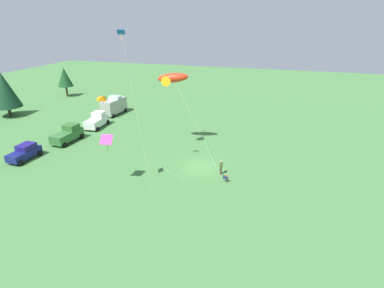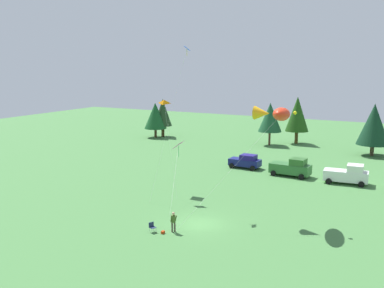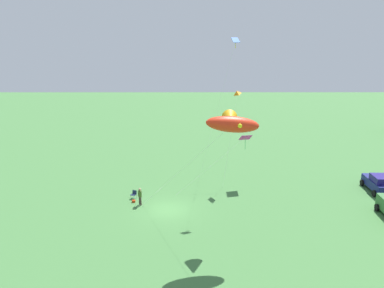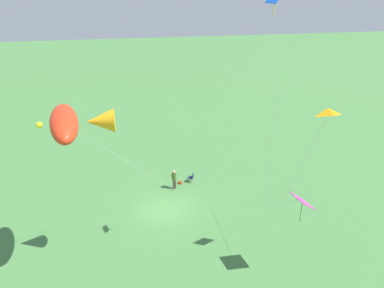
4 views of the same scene
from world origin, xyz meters
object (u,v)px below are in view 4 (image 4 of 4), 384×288
(kite_diamond_blue, at_px, (274,20))
(folding_chair, at_px, (191,177))
(backpack_on_grass, at_px, (180,182))
(kite_diamond_rainbow, at_px, (301,202))
(kite_delta_orange, at_px, (327,112))
(person_kite_flyer, at_px, (174,178))
(kite_large_fish, at_px, (73,123))

(kite_diamond_blue, bearing_deg, folding_chair, -76.71)
(backpack_on_grass, distance_m, kite_diamond_rainbow, 13.52)
(kite_diamond_blue, height_order, kite_delta_orange, kite_diamond_blue)
(person_kite_flyer, bearing_deg, kite_diamond_rainbow, 167.56)
(backpack_on_grass, xyz_separation_m, kite_delta_orange, (-6.32, 10.59, 9.83))
(kite_diamond_rainbow, bearing_deg, backpack_on_grass, -66.13)
(folding_chair, relative_size, kite_diamond_blue, 0.05)
(person_kite_flyer, height_order, kite_diamond_rainbow, kite_diamond_rainbow)
(kite_diamond_blue, relative_size, kite_diamond_rainbow, 1.92)
(kite_large_fish, height_order, kite_diamond_blue, kite_diamond_blue)
(folding_chair, bearing_deg, kite_diamond_blue, 127.98)
(kite_large_fish, xyz_separation_m, kite_diamond_rainbow, (-11.75, 2.70, -4.36))
(person_kite_flyer, distance_m, kite_delta_orange, 14.99)
(kite_diamond_rainbow, bearing_deg, kite_large_fish, -12.94)
(person_kite_flyer, relative_size, kite_diamond_blue, 0.11)
(kite_diamond_blue, bearing_deg, kite_delta_orange, 164.23)
(folding_chair, height_order, backpack_on_grass, folding_chair)
(folding_chair, relative_size, kite_diamond_rainbow, 0.10)
(folding_chair, distance_m, kite_delta_orange, 15.24)
(kite_diamond_rainbow, height_order, kite_delta_orange, kite_delta_orange)
(person_kite_flyer, xyz_separation_m, kite_large_fish, (6.07, 8.04, 8.49))
(person_kite_flyer, distance_m, kite_diamond_rainbow, 12.83)
(backpack_on_grass, bearing_deg, kite_diamond_rainbow, 113.87)
(person_kite_flyer, xyz_separation_m, folding_chair, (-1.59, -0.84, -0.53))
(person_kite_flyer, height_order, kite_delta_orange, kite_delta_orange)
(person_kite_flyer, relative_size, kite_large_fish, 0.17)
(folding_chair, bearing_deg, kite_large_fish, 73.89)
(backpack_on_grass, height_order, kite_diamond_rainbow, kite_diamond_rainbow)
(kite_large_fish, distance_m, kite_diamond_rainbow, 12.82)
(person_kite_flyer, distance_m, backpack_on_grass, 1.31)
(person_kite_flyer, distance_m, folding_chair, 1.88)
(kite_large_fish, relative_size, kite_diamond_rainbow, 1.26)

